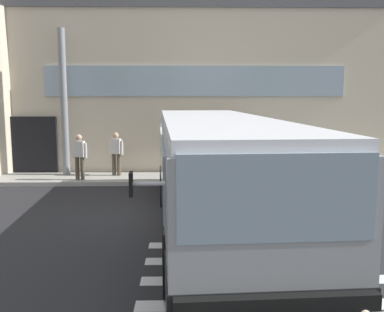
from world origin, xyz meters
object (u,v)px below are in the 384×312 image
object	(u,v)px
passenger_near_column	(79,155)
bus_main_foreground	(216,174)
entry_support_column	(64,103)
passenger_by_doorway	(116,151)

from	to	relation	value
passenger_near_column	bus_main_foreground	bearing A→B (deg)	-49.97
bus_main_foreground	passenger_near_column	bearing A→B (deg)	130.03
entry_support_column	passenger_near_column	bearing A→B (deg)	-54.28
passenger_near_column	passenger_by_doorway	distance (m)	1.50
entry_support_column	bus_main_foreground	distance (m)	8.66
entry_support_column	passenger_by_doorway	bearing A→B (deg)	-6.53
passenger_near_column	passenger_by_doorway	xyz separation A→B (m)	(1.21, 0.88, 0.03)
entry_support_column	bus_main_foreground	bearing A→B (deg)	-50.67
entry_support_column	passenger_by_doorway	distance (m)	2.74
entry_support_column	bus_main_foreground	size ratio (longest dim) A/B	0.49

